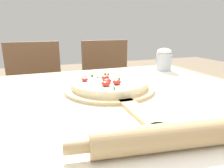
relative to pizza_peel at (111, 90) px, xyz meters
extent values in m
cube|color=#A87F51|center=(0.01, -0.04, -0.03)|extent=(1.11, 0.97, 0.03)
cylinder|color=#A87F51|center=(0.51, 0.39, -0.40)|extent=(0.06, 0.06, 0.72)
cube|color=white|center=(0.01, -0.04, -0.01)|extent=(1.03, 0.89, 0.00)
cylinder|color=tan|center=(0.00, 0.02, 0.00)|extent=(0.34, 0.34, 0.01)
cube|color=tan|center=(0.00, -0.22, 0.00)|extent=(0.04, 0.20, 0.01)
cylinder|color=tan|center=(0.00, -0.32, 0.00)|extent=(0.05, 0.05, 0.01)
cylinder|color=beige|center=(0.00, 0.02, 0.01)|extent=(0.28, 0.28, 0.02)
torus|color=beige|center=(0.00, 0.02, 0.02)|extent=(0.28, 0.28, 0.02)
cylinder|color=white|center=(0.00, 0.02, 0.02)|extent=(0.24, 0.24, 0.00)
ellipsoid|color=red|center=(-0.03, -0.02, 0.03)|extent=(0.03, 0.03, 0.02)
ellipsoid|color=red|center=(0.01, -0.02, 0.03)|extent=(0.03, 0.03, 0.02)
ellipsoid|color=red|center=(0.00, 0.06, 0.03)|extent=(0.03, 0.03, 0.02)
ellipsoid|color=red|center=(-0.08, 0.06, 0.03)|extent=(0.02, 0.02, 0.01)
ellipsoid|color=red|center=(-0.01, 0.01, 0.03)|extent=(0.03, 0.03, 0.01)
cube|color=#387533|center=(0.02, 0.13, 0.03)|extent=(0.01, 0.01, 0.01)
cube|color=#387533|center=(-0.02, -0.08, 0.03)|extent=(0.01, 0.01, 0.01)
cube|color=#387533|center=(0.05, 0.04, 0.03)|extent=(0.01, 0.01, 0.01)
cube|color=#387533|center=(0.03, 0.13, 0.03)|extent=(0.01, 0.01, 0.01)
cube|color=#387533|center=(-0.02, 0.09, 0.03)|extent=(0.01, 0.01, 0.01)
cube|color=#387533|center=(0.00, 0.06, 0.03)|extent=(0.01, 0.01, 0.01)
cube|color=#387533|center=(-0.04, 0.12, 0.03)|extent=(0.01, 0.01, 0.01)
cylinder|color=tan|center=(0.02, -0.38, 0.02)|extent=(0.39, 0.11, 0.05)
cylinder|color=tan|center=(-0.19, -0.35, 0.02)|extent=(0.05, 0.03, 0.03)
cube|color=brown|center=(-0.27, 0.73, -0.33)|extent=(0.43, 0.43, 0.02)
cube|color=brown|center=(-0.28, 0.91, -0.09)|extent=(0.38, 0.06, 0.44)
cylinder|color=brown|center=(-0.41, 0.55, -0.55)|extent=(0.04, 0.04, 0.42)
cylinder|color=brown|center=(-0.09, 0.58, -0.55)|extent=(0.04, 0.04, 0.42)
cylinder|color=brown|center=(-0.44, 0.87, -0.55)|extent=(0.04, 0.04, 0.42)
cylinder|color=brown|center=(-0.12, 0.90, -0.55)|extent=(0.04, 0.04, 0.42)
cube|color=brown|center=(0.27, 0.73, -0.33)|extent=(0.42, 0.42, 0.02)
cube|color=brown|center=(0.27, 0.91, -0.09)|extent=(0.38, 0.05, 0.44)
cylinder|color=brown|center=(0.10, 0.57, -0.55)|extent=(0.04, 0.04, 0.42)
cylinder|color=brown|center=(0.42, 0.56, -0.55)|extent=(0.04, 0.04, 0.42)
cylinder|color=brown|center=(0.11, 0.89, -0.55)|extent=(0.04, 0.04, 0.42)
cylinder|color=brown|center=(0.43, 0.88, -0.55)|extent=(0.04, 0.04, 0.42)
cylinder|color=#B2B7BC|center=(0.40, 0.26, 0.04)|extent=(0.08, 0.08, 0.09)
ellipsoid|color=white|center=(0.40, 0.26, 0.10)|extent=(0.08, 0.08, 0.04)
camera|label=1|loc=(-0.24, -0.66, 0.22)|focal=32.00mm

